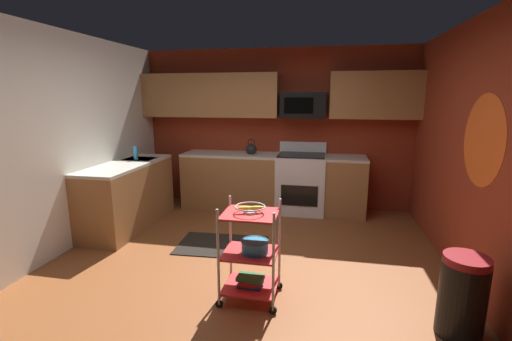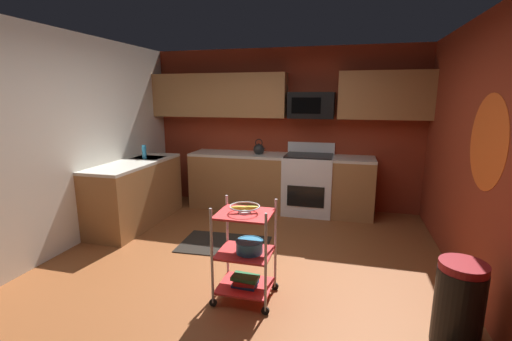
# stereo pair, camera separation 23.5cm
# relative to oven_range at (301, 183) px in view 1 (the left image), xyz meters

# --- Properties ---
(floor) EXTENTS (4.40, 4.80, 0.04)m
(floor) POSITION_rel_oven_range_xyz_m (-0.47, -2.10, -0.50)
(floor) COLOR brown
(floor) RESTS_ON ground
(wall_back) EXTENTS (4.52, 0.06, 2.60)m
(wall_back) POSITION_rel_oven_range_xyz_m (-0.47, 0.33, 0.82)
(wall_back) COLOR maroon
(wall_back) RESTS_ON ground
(wall_left) EXTENTS (0.06, 4.80, 2.60)m
(wall_left) POSITION_rel_oven_range_xyz_m (-2.70, -2.10, 0.82)
(wall_left) COLOR silver
(wall_left) RESTS_ON ground
(wall_right) EXTENTS (0.06, 4.80, 2.60)m
(wall_right) POSITION_rel_oven_range_xyz_m (1.76, -2.10, 0.82)
(wall_right) COLOR maroon
(wall_right) RESTS_ON ground
(wall_flower_decal) EXTENTS (0.00, 0.84, 0.84)m
(wall_flower_decal) POSITION_rel_oven_range_xyz_m (1.73, -2.05, 0.97)
(wall_flower_decal) COLOR #E5591E
(counter_run) EXTENTS (3.67, 2.26, 0.92)m
(counter_run) POSITION_rel_oven_range_xyz_m (-1.17, -0.41, -0.01)
(counter_run) COLOR #9E6B3D
(counter_run) RESTS_ON ground
(oven_range) EXTENTS (0.76, 0.65, 1.10)m
(oven_range) POSITION_rel_oven_range_xyz_m (0.00, 0.00, 0.00)
(oven_range) COLOR white
(oven_range) RESTS_ON ground
(upper_cabinets) EXTENTS (4.40, 0.33, 0.70)m
(upper_cabinets) POSITION_rel_oven_range_xyz_m (-0.57, 0.13, 1.37)
(upper_cabinets) COLOR #9E6B3D
(microwave) EXTENTS (0.70, 0.39, 0.40)m
(microwave) POSITION_rel_oven_range_xyz_m (-0.00, 0.10, 1.22)
(microwave) COLOR black
(rolling_cart) EXTENTS (0.55, 0.43, 0.91)m
(rolling_cart) POSITION_rel_oven_range_xyz_m (-0.27, -2.62, -0.03)
(rolling_cart) COLOR silver
(rolling_cart) RESTS_ON ground
(fruit_bowl) EXTENTS (0.27, 0.27, 0.07)m
(fruit_bowl) POSITION_rel_oven_range_xyz_m (-0.27, -2.62, 0.40)
(fruit_bowl) COLOR silver
(fruit_bowl) RESTS_ON rolling_cart
(mixing_bowl_large) EXTENTS (0.25, 0.25, 0.11)m
(mixing_bowl_large) POSITION_rel_oven_range_xyz_m (-0.23, -2.62, 0.04)
(mixing_bowl_large) COLOR #338CBF
(mixing_bowl_large) RESTS_ON rolling_cart
(book_stack) EXTENTS (0.25, 0.19, 0.09)m
(book_stack) POSITION_rel_oven_range_xyz_m (-0.27, -2.62, -0.30)
(book_stack) COLOR #1E4C8C
(book_stack) RESTS_ON rolling_cart
(kettle) EXTENTS (0.21, 0.18, 0.26)m
(kettle) POSITION_rel_oven_range_xyz_m (-0.81, -0.00, 0.52)
(kettle) COLOR black
(kettle) RESTS_ON counter_run
(dish_soap_bottle) EXTENTS (0.06, 0.06, 0.20)m
(dish_soap_bottle) POSITION_rel_oven_range_xyz_m (-2.37, -0.85, 0.54)
(dish_soap_bottle) COLOR #2D8CBF
(dish_soap_bottle) RESTS_ON counter_run
(trash_can) EXTENTS (0.34, 0.42, 0.66)m
(trash_can) POSITION_rel_oven_range_xyz_m (1.43, -2.80, -0.15)
(trash_can) COLOR black
(trash_can) RESTS_ON ground
(floor_rug) EXTENTS (1.13, 0.75, 0.01)m
(floor_rug) POSITION_rel_oven_range_xyz_m (-0.87, -1.55, -0.47)
(floor_rug) COLOR black
(floor_rug) RESTS_ON ground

